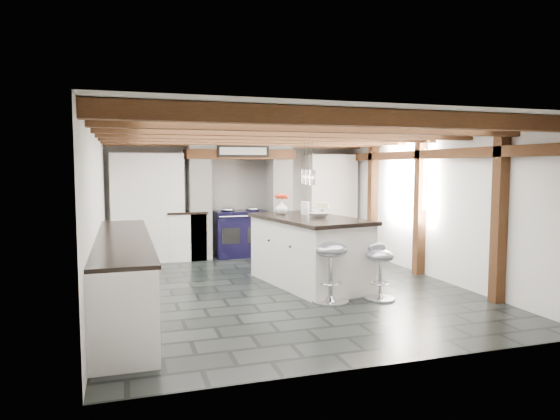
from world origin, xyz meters
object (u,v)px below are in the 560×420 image
object	(u,v)px
range_cooker	(240,233)
kitchen_island	(309,250)
bar_stool_far	(330,260)
bar_stool_near	(380,265)

from	to	relation	value
range_cooker	kitchen_island	xyz separation A→B (m)	(0.44, -2.61, 0.05)
range_cooker	bar_stool_far	distance (m)	3.65
bar_stool_near	kitchen_island	bearing A→B (deg)	119.24
kitchen_island	bar_stool_near	size ratio (longest dim) A/B	2.95
range_cooker	kitchen_island	world-z (taller)	kitchen_island
bar_stool_near	bar_stool_far	bearing A→B (deg)	175.64
range_cooker	bar_stool_far	xyz separation A→B (m)	(0.35, -3.64, 0.09)
kitchen_island	bar_stool_near	bearing A→B (deg)	-71.95
kitchen_island	bar_stool_far	bearing A→B (deg)	-105.57
kitchen_island	bar_stool_near	xyz separation A→B (m)	(0.59, -1.09, -0.05)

